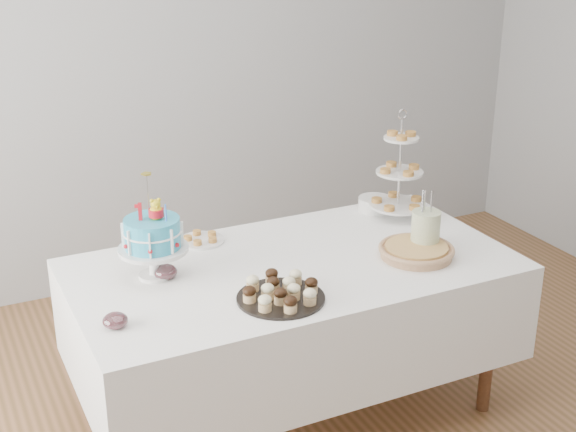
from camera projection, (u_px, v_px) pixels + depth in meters
name	position (u px, v px, depth m)	size (l,w,h in m)	color
walls	(328.00, 154.00, 3.03)	(5.04, 4.04, 2.70)	#9B9DA0
table	(293.00, 310.00, 3.57)	(1.92, 1.02, 0.77)	white
birthday_cake	(154.00, 250.00, 3.32)	(0.29, 0.29, 0.45)	silver
cupcake_tray	(281.00, 291.00, 3.16)	(0.35, 0.35, 0.08)	black
pie	(416.00, 251.00, 3.54)	(0.34, 0.34, 0.05)	tan
tiered_stand	(400.00, 173.00, 3.93)	(0.28, 0.28, 0.55)	silver
plate_stack	(375.00, 204.00, 4.08)	(0.17, 0.17, 0.07)	silver
pastry_plate	(201.00, 239.00, 3.71)	(0.21, 0.21, 0.03)	silver
jam_bowl_a	(115.00, 321.00, 2.96)	(0.10, 0.10, 0.06)	silver
jam_bowl_b	(165.00, 272.00, 3.35)	(0.10, 0.10, 0.06)	silver
utensil_pitcher	(426.00, 230.00, 3.58)	(0.14, 0.13, 0.29)	#EFE9CE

